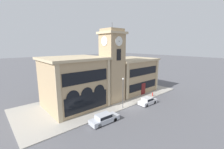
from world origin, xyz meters
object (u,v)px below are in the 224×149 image
object	(u,v)px
street_lamp	(123,88)
fire_hydrant	(152,94)
parked_car_mid	(148,101)
parked_car_near	(104,118)

from	to	relation	value
street_lamp	fire_hydrant	size ratio (longest dim) A/B	6.76
parked_car_mid	parked_car_near	bearing A→B (deg)	-177.82
parked_car_mid	street_lamp	size ratio (longest dim) A/B	0.72
parked_car_near	fire_hydrant	bearing A→B (deg)	9.34
parked_car_near	parked_car_mid	distance (m)	11.37
parked_car_near	street_lamp	distance (m)	7.14
parked_car_mid	street_lamp	xyz separation A→B (m)	(-5.30, 1.92, 3.25)
parked_car_mid	street_lamp	world-z (taller)	street_lamp
parked_car_near	street_lamp	world-z (taller)	street_lamp
parked_car_mid	fire_hydrant	xyz separation A→B (m)	(4.81, 2.03, -0.18)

